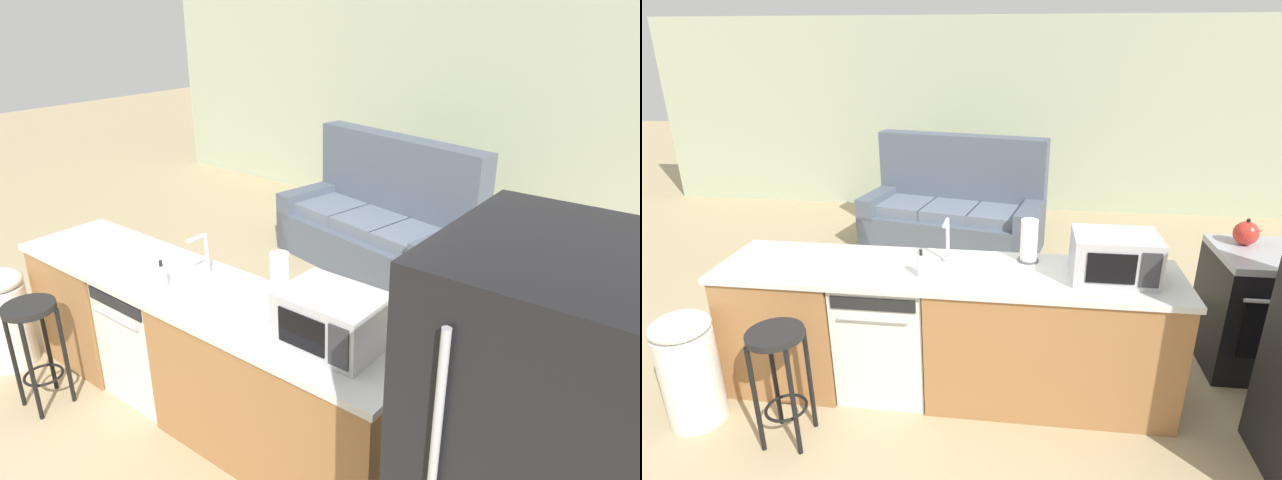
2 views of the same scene
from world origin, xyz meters
TOP-DOWN VIEW (x-y plane):
  - ground_plane at (0.00, 0.00)m, footprint 24.00×24.00m
  - wall_back at (0.30, 4.20)m, footprint 10.00×0.06m
  - kitchen_counter at (0.24, 0.00)m, footprint 2.94×0.66m
  - dishwasher at (-0.25, -0.00)m, footprint 0.58×0.61m
  - stove_range at (2.35, 0.55)m, footprint 0.76×0.68m
  - microwave at (1.17, -0.00)m, footprint 0.50×0.37m
  - sink_faucet at (0.14, 0.11)m, footprint 0.07×0.18m
  - paper_towel_roll at (0.66, 0.20)m, footprint 0.14×0.14m
  - soap_bottle at (0.02, -0.12)m, footprint 0.06×0.06m
  - kettle at (2.18, 0.68)m, footprint 0.21×0.17m
  - bar_stool at (-0.72, -0.59)m, footprint 0.32×0.32m
  - trash_bin at (-1.37, -0.50)m, footprint 0.35×0.35m
  - couch at (-0.15, 2.65)m, footprint 2.14×1.27m

SIDE VIEW (x-z plane):
  - ground_plane at x=0.00m, z-range 0.00..0.00m
  - trash_bin at x=-1.37m, z-range 0.01..0.75m
  - couch at x=-0.15m, z-range -0.24..1.03m
  - kitchen_counter at x=0.24m, z-range -0.03..0.87m
  - dishwasher at x=-0.25m, z-range 0.00..0.84m
  - stove_range at x=2.35m, z-range 0.00..0.90m
  - bar_stool at x=-0.72m, z-range 0.17..0.91m
  - soap_bottle at x=0.02m, z-range 0.88..1.06m
  - kettle at x=2.18m, z-range 0.89..1.08m
  - sink_faucet at x=0.14m, z-range 0.88..1.18m
  - paper_towel_roll at x=0.66m, z-range 0.90..1.18m
  - microwave at x=1.17m, z-range 0.90..1.18m
  - wall_back at x=0.30m, z-range 0.00..2.60m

